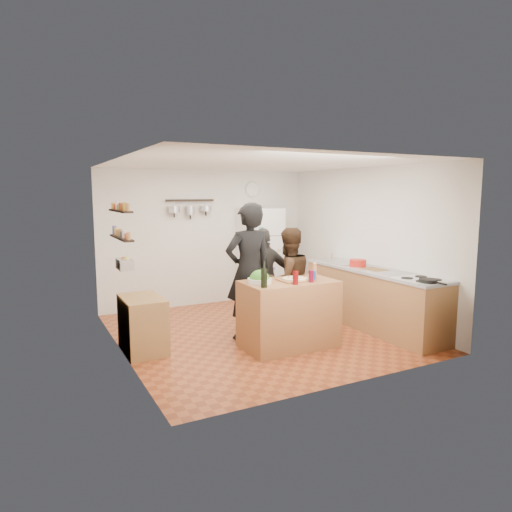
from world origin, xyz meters
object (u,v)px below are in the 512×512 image
pepper_mill (315,271)px  wine_bottle (264,278)px  person_center (288,281)px  red_bowl (358,263)px  salad_bowl (260,281)px  person_back (264,278)px  fridge (260,255)px  person_left (249,272)px  side_table (143,324)px  salt_canister (313,276)px  skillet (428,281)px  prep_island (289,314)px  counter_run (372,299)px  wall_clock (252,189)px

pepper_mill → wine_bottle: bearing=-164.1°
wine_bottle → person_center: bearing=42.2°
red_bowl → salad_bowl: bearing=-167.7°
person_back → person_center: bearing=118.1°
salad_bowl → red_bowl: red_bowl is taller
person_center → fridge: bearing=-107.5°
person_left → red_bowl: person_left is taller
side_table → fridge: bearing=33.2°
salt_canister → skillet: size_ratio=0.56×
pepper_mill → salt_canister: bearing=-131.4°
wine_bottle → red_bowl: 2.20m
person_left → person_back: size_ratio=1.26×
prep_island → fridge: fridge is taller
person_center → skillet: size_ratio=6.69×
salt_canister → person_left: person_left is taller
person_left → counter_run: size_ratio=0.74×
person_back → skillet: person_back is taller
person_left → wall_clock: (1.20, 2.25, 1.17)m
pepper_mill → person_back: (-0.30, 0.92, -0.22)m
prep_island → salad_bowl: salad_bowl is taller
person_back → skillet: bearing=136.5°
prep_island → salad_bowl: 0.64m
wine_bottle → side_table: 1.75m
wall_clock → side_table: (-2.69, -2.09, -1.78)m
person_back → red_bowl: (1.44, -0.49, 0.20)m
skillet → fridge: bearing=100.7°
person_center → wall_clock: wall_clock is taller
fridge → pepper_mill: bearing=-100.1°
prep_island → fridge: bearing=70.4°
person_left → skillet: (1.85, -1.54, -0.03)m
person_center → fridge: 2.07m
person_center → person_left: bearing=-7.4°
prep_island → salt_canister: (0.30, -0.12, 0.52)m
person_back → wall_clock: bearing=-100.9°
salad_bowl → red_bowl: bearing=12.3°
salt_canister → person_left: size_ratio=0.07×
skillet → salad_bowl: bearing=152.5°
salad_bowl → person_back: size_ratio=0.20×
prep_island → fridge: 2.68m
person_left → red_bowl: (1.90, -0.08, -0.00)m
salt_canister → side_table: (-2.10, 0.85, -0.61)m
salad_bowl → person_back: bearing=58.4°
person_center → side_table: bearing=-7.0°
person_left → person_center: (0.61, -0.07, -0.18)m
counter_run → side_table: bearing=171.0°
skillet → person_left: bearing=140.3°
skillet → pepper_mill: bearing=136.8°
person_center → fridge: fridge is taller
wine_bottle → person_left: size_ratio=0.12×
side_table → salad_bowl: bearing=-26.1°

